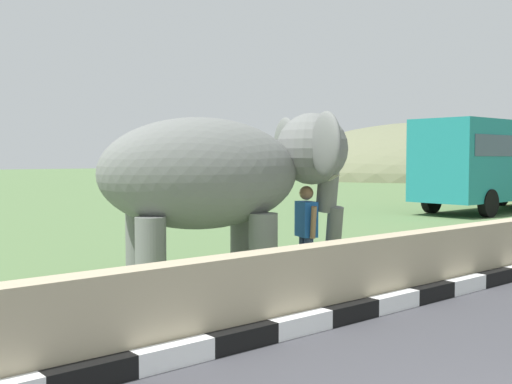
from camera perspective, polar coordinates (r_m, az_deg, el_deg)
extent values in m
cube|color=black|center=(6.15, -14.92, -15.91)|extent=(0.90, 0.20, 0.24)
cube|color=white|center=(6.57, -7.56, -14.60)|extent=(0.90, 0.20, 0.24)
cube|color=black|center=(7.07, -1.24, -13.27)|extent=(0.90, 0.20, 0.24)
cube|color=white|center=(7.65, 4.12, -12.00)|extent=(0.90, 0.20, 0.24)
cube|color=black|center=(8.28, 8.66, -10.84)|extent=(0.90, 0.20, 0.24)
cube|color=white|center=(8.96, 12.51, -9.80)|extent=(0.90, 0.20, 0.24)
cube|color=black|center=(9.68, 15.77, -8.88)|extent=(0.90, 0.20, 0.24)
cube|color=white|center=(10.42, 18.57, -8.06)|extent=(0.90, 0.20, 0.24)
cube|color=black|center=(11.19, 20.98, -7.34)|extent=(0.90, 0.20, 0.24)
cube|color=tan|center=(8.47, 7.59, -7.89)|extent=(28.00, 0.36, 1.00)
cylinder|color=slate|center=(10.28, -1.13, -5.09)|extent=(0.44, 0.44, 1.28)
cylinder|color=slate|center=(9.44, 0.65, -5.83)|extent=(0.44, 0.44, 1.28)
cylinder|color=slate|center=(9.87, -10.55, -5.50)|extent=(0.44, 0.44, 1.28)
cylinder|color=slate|center=(8.99, -9.59, -6.34)|extent=(0.44, 0.44, 1.28)
ellipsoid|color=slate|center=(9.50, -5.11, 1.70)|extent=(3.46, 2.57, 1.70)
sphere|color=slate|center=(10.14, 5.16, 3.96)|extent=(1.16, 1.16, 1.16)
ellipsoid|color=#D84C8C|center=(10.27, 6.63, 4.78)|extent=(0.56, 0.72, 0.44)
ellipsoid|color=slate|center=(10.79, 2.69, 4.19)|extent=(0.54, 0.93, 1.00)
ellipsoid|color=slate|center=(9.38, 6.40, 4.32)|extent=(0.54, 0.93, 1.00)
cylinder|color=slate|center=(10.27, 6.61, 0.87)|extent=(0.49, 0.59, 0.99)
cylinder|color=slate|center=(10.39, 7.15, -3.53)|extent=(0.37, 0.44, 0.83)
cone|color=beige|center=(10.50, 5.64, 1.47)|extent=(0.33, 0.58, 0.22)
cone|color=beige|center=(9.99, 7.03, 1.38)|extent=(0.33, 0.58, 0.22)
cylinder|color=navy|center=(10.46, 4.36, -6.25)|extent=(0.15, 0.15, 0.82)
cylinder|color=navy|center=(10.28, 4.84, -6.41)|extent=(0.15, 0.15, 0.82)
cube|color=#1E59B2|center=(10.28, 4.62, -2.48)|extent=(0.36, 0.46, 0.58)
cylinder|color=#9E7251|center=(10.52, 4.00, -2.51)|extent=(0.12, 0.13, 0.52)
cylinder|color=#9E7251|center=(10.05, 5.26, -2.78)|extent=(0.13, 0.17, 0.53)
sphere|color=#9E7251|center=(10.25, 4.63, -0.08)|extent=(0.23, 0.23, 0.23)
cube|color=teal|center=(26.45, 21.10, 2.71)|extent=(8.61, 2.72, 3.00)
cube|color=#3F5160|center=(26.46, 21.12, 3.88)|extent=(7.93, 2.74, 0.76)
cylinder|color=black|center=(29.46, 21.48, -0.19)|extent=(1.01, 0.33, 1.00)
cylinder|color=black|center=(24.70, 15.74, -0.70)|extent=(1.01, 0.33, 1.00)
cylinder|color=black|center=(23.55, 20.47, -0.97)|extent=(1.01, 0.33, 1.00)
ellipsoid|color=#6D7152|center=(70.99, 16.26, 1.34)|extent=(39.32, 31.45, 11.88)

